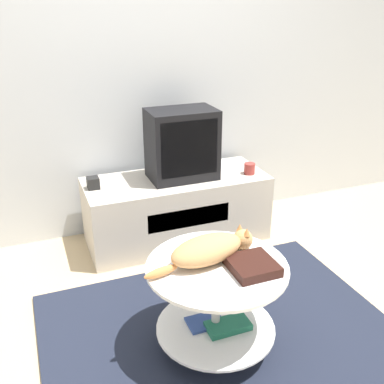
# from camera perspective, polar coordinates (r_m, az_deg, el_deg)

# --- Properties ---
(ground_plane) EXTENTS (12.00, 12.00, 0.00)m
(ground_plane) POSITION_cam_1_polar(r_m,az_deg,el_deg) (2.60, 3.87, -17.89)
(ground_plane) COLOR tan
(wall_back) EXTENTS (8.00, 0.05, 2.60)m
(wall_back) POSITION_cam_1_polar(r_m,az_deg,el_deg) (3.39, -6.63, 16.25)
(wall_back) COLOR silver
(wall_back) RESTS_ON ground_plane
(rug) EXTENTS (1.91, 1.47, 0.02)m
(rug) POSITION_cam_1_polar(r_m,az_deg,el_deg) (2.60, 3.87, -17.73)
(rug) COLOR #1E2333
(rug) RESTS_ON ground_plane
(tv_stand) EXTENTS (1.34, 0.55, 0.50)m
(tv_stand) POSITION_cam_1_polar(r_m,az_deg,el_deg) (3.40, -1.99, -2.14)
(tv_stand) COLOR beige
(tv_stand) RESTS_ON ground_plane
(tv) EXTENTS (0.48, 0.31, 0.50)m
(tv) POSITION_cam_1_polar(r_m,az_deg,el_deg) (3.22, -1.28, 6.06)
(tv) COLOR black
(tv) RESTS_ON tv_stand
(speaker) EXTENTS (0.08, 0.08, 0.08)m
(speaker) POSITION_cam_1_polar(r_m,az_deg,el_deg) (3.17, -12.45, 1.13)
(speaker) COLOR black
(speaker) RESTS_ON tv_stand
(mug) EXTENTS (0.08, 0.08, 0.08)m
(mug) POSITION_cam_1_polar(r_m,az_deg,el_deg) (3.39, 7.31, 2.96)
(mug) COLOR #99332D
(mug) RESTS_ON tv_stand
(coffee_table) EXTENTS (0.70, 0.70, 0.50)m
(coffee_table) POSITION_cam_1_polar(r_m,az_deg,el_deg) (2.33, 3.15, -13.20)
(coffee_table) COLOR #B2B2B7
(coffee_table) RESTS_ON rug
(dvd_box) EXTENTS (0.21, 0.22, 0.05)m
(dvd_box) POSITION_cam_1_polar(r_m,az_deg,el_deg) (2.18, 7.67, -9.27)
(dvd_box) COLOR black
(dvd_box) RESTS_ON coffee_table
(cat) EXTENTS (0.62, 0.28, 0.13)m
(cat) POSITION_cam_1_polar(r_m,az_deg,el_deg) (2.22, 2.25, -7.24)
(cat) COLOR tan
(cat) RESTS_ON coffee_table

